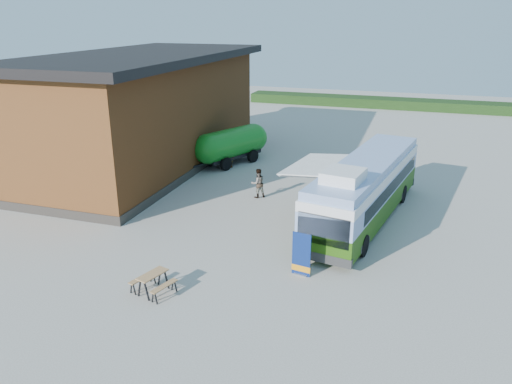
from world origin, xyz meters
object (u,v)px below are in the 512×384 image
(banner, at_px, (301,258))
(slurry_tanker, at_px, (231,144))
(person_a, at_px, (229,154))
(person_b, at_px, (258,183))
(bus, at_px, (366,188))
(picnic_table, at_px, (153,279))

(banner, relative_size, slurry_tanker, 0.29)
(person_a, relative_size, person_b, 1.09)
(bus, relative_size, slurry_tanker, 1.94)
(slurry_tanker, bearing_deg, bus, -12.24)
(banner, height_order, person_b, banner)
(person_a, relative_size, slurry_tanker, 0.29)
(person_b, bearing_deg, banner, 77.47)
(banner, distance_m, picnic_table, 5.79)
(picnic_table, bearing_deg, slurry_tanker, 117.35)
(person_b, xyz_separation_m, slurry_tanker, (-3.78, 5.80, 0.59))
(picnic_table, height_order, person_a, person_a)
(banner, xyz_separation_m, person_a, (-8.05, 13.06, 0.17))
(slurry_tanker, bearing_deg, person_a, -56.86)
(picnic_table, xyz_separation_m, person_a, (-3.10, 16.06, 0.33))
(bus, xyz_separation_m, person_a, (-9.77, 6.57, -0.82))
(banner, height_order, picnic_table, banner)
(banner, relative_size, person_a, 1.00)
(banner, bearing_deg, person_b, 128.83)
(banner, relative_size, person_b, 1.09)
(bus, xyz_separation_m, picnic_table, (-6.67, -9.50, -1.15))
(person_a, xyz_separation_m, person_b, (3.66, -5.03, -0.08))
(person_b, bearing_deg, slurry_tanker, -98.08)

